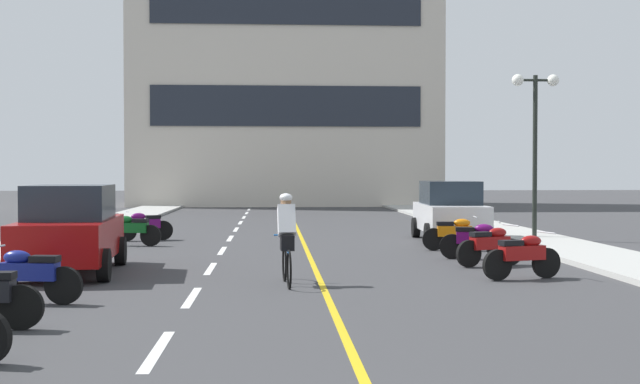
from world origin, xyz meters
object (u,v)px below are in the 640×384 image
parked_car_mid (450,211)px  motorcycle_8 (132,229)px  motorcycle_6 (476,240)px  motorcycle_7 (455,233)px  motorcycle_5 (490,245)px  cyclist_rider (287,237)px  motorcycle_9 (145,225)px  parked_car_near (70,229)px  motorcycle_3 (29,274)px  street_lamp_mid (535,117)px  motorcycle_4 (523,255)px

parked_car_mid → motorcycle_8: parked_car_mid is taller
motorcycle_6 → motorcycle_7: size_ratio=0.99×
motorcycle_5 → cyclist_rider: size_ratio=0.93×
parked_car_mid → cyclist_rider: parked_car_mid is taller
motorcycle_6 → motorcycle_9: bearing=146.3°
motorcycle_5 → parked_car_near: bearing=-175.2°
parked_car_mid → motorcycle_6: bearing=-95.7°
motorcycle_3 → motorcycle_5: bearing=28.2°
motorcycle_5 → motorcycle_8: (-8.81, 5.47, 0.00)m
motorcycle_6 → motorcycle_7: (-0.01, 2.16, 0.00)m
street_lamp_mid → motorcycle_4: size_ratio=2.98×
motorcycle_6 → motorcycle_8: size_ratio=1.00×
motorcycle_3 → motorcycle_4: (8.69, 2.45, 0.00)m
motorcycle_5 → cyclist_rider: cyclist_rider is taller
motorcycle_4 → motorcycle_6: same height
motorcycle_3 → motorcycle_9: bearing=90.3°
motorcycle_6 → cyclist_rider: cyclist_rider is taller
motorcycle_3 → motorcycle_4: bearing=15.7°
motorcycle_5 → cyclist_rider: (-4.56, -2.67, 0.41)m
motorcycle_8 → motorcycle_6: bearing=-24.7°
motorcycle_6 → motorcycle_3: bearing=-145.2°
motorcycle_5 → motorcycle_7: size_ratio=0.96×
motorcycle_6 → motorcycle_5: bearing=-91.4°
motorcycle_5 → motorcycle_3: bearing=-151.8°
motorcycle_3 → motorcycle_9: size_ratio=1.03×
parked_car_mid → cyclist_rider: bearing=-119.0°
motorcycle_7 → motorcycle_5: bearing=-90.3°
motorcycle_9 → motorcycle_4: bearing=-47.1°
street_lamp_mid → motorcycle_5: 8.12m
motorcycle_6 → motorcycle_7: bearing=90.4°
parked_car_near → motorcycle_4: parked_car_near is taller
parked_car_near → cyclist_rider: 4.81m
parked_car_near → motorcycle_5: bearing=4.8°
motorcycle_5 → motorcycle_9: size_ratio=1.00×
parked_car_mid → motorcycle_4: parked_car_mid is taller
street_lamp_mid → cyclist_rider: size_ratio=2.81×
motorcycle_6 → parked_car_mid: bearing=84.3°
street_lamp_mid → motorcycle_8: street_lamp_mid is taller
street_lamp_mid → parked_car_near: (-12.18, -7.45, -2.85)m
street_lamp_mid → cyclist_rider: bearing=-129.7°
motorcycle_7 → cyclist_rider: 7.75m
parked_car_mid → cyclist_rider: 10.54m
motorcycle_3 → motorcycle_5: 9.82m
parked_car_near → motorcycle_5: 9.01m
motorcycle_7 → motorcycle_8: 9.03m
street_lamp_mid → motorcycle_7: 5.55m
street_lamp_mid → motorcycle_9: bearing=177.4°
motorcycle_6 → street_lamp_mid: bearing=59.0°
parked_car_near → motorcycle_8: size_ratio=2.56×
parked_car_near → cyclist_rider: parked_car_near is taller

